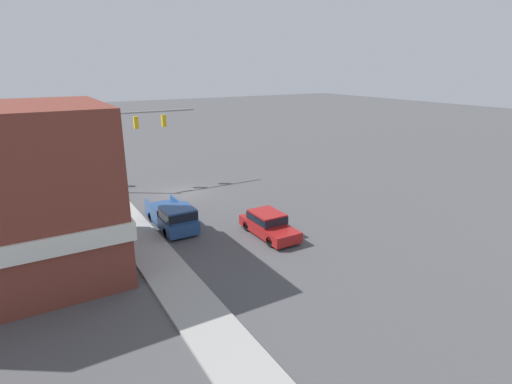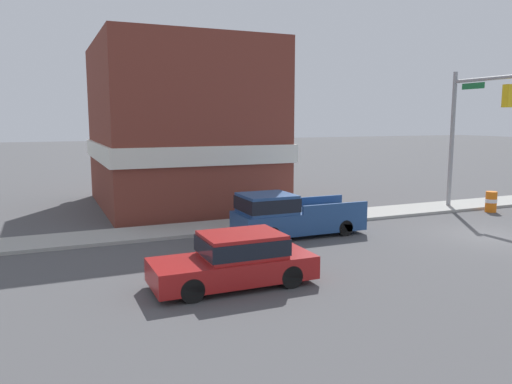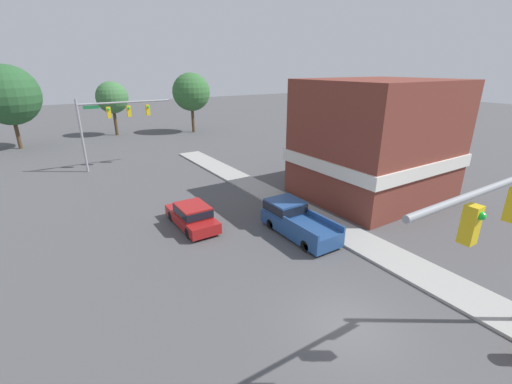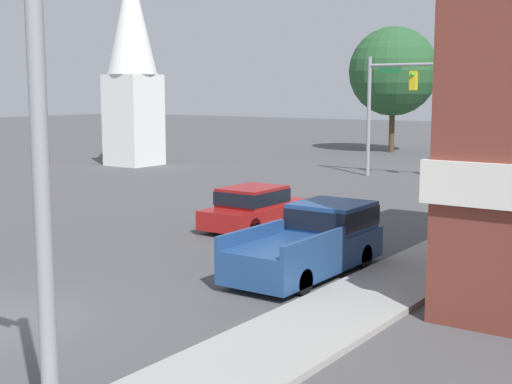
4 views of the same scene
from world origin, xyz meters
The scene contains 7 objects.
ground_plane centered at (0.00, 0.00, 0.00)m, with size 200.00×200.00×0.00m, color #4C4C4F.
sidewalk_curb centered at (5.70, 0.00, 0.07)m, with size 2.40×60.00×0.14m.
far_signal_assembly centered at (-2.34, 28.37, 5.06)m, with size 8.72×0.49×6.82m.
car_lead centered at (-1.60, 11.63, 0.79)m, with size 1.88×4.66×1.51m.
pickup_truck_parked centered at (3.29, 7.48, 0.89)m, with size 2.03×5.32×1.79m.
church_steeple centered at (-20.69, 24.95, 6.91)m, with size 3.22×3.22×13.20m.
backdrop_tree_left_far centered at (-10.80, 43.77, 6.38)m, with size 6.98×6.98×9.88m.
Camera 4 is at (12.86, -9.04, 4.93)m, focal length 50.00 mm.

